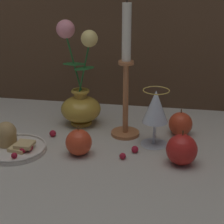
# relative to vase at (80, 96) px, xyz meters

# --- Properties ---
(ground_plane) EXTENTS (2.40, 2.40, 0.00)m
(ground_plane) POSITION_rel_vase_xyz_m (0.07, -0.13, -0.10)
(ground_plane) COLOR #B7B2A3
(ground_plane) RESTS_ON ground
(vase) EXTENTS (0.13, 0.13, 0.33)m
(vase) POSITION_rel_vase_xyz_m (0.00, 0.00, 0.00)
(vase) COLOR gold
(vase) RESTS_ON ground_plane
(plate_with_pastries) EXTENTS (0.17, 0.17, 0.08)m
(plate_with_pastries) POSITION_rel_vase_xyz_m (-0.14, -0.21, -0.08)
(plate_with_pastries) COLOR silver
(plate_with_pastries) RESTS_ON ground_plane
(wine_glass) EXTENTS (0.08, 0.08, 0.16)m
(wine_glass) POSITION_rel_vase_xyz_m (0.24, -0.11, 0.01)
(wine_glass) COLOR silver
(wine_glass) RESTS_ON ground_plane
(candlestick) EXTENTS (0.09, 0.09, 0.40)m
(candlestick) POSITION_rel_vase_xyz_m (0.15, -0.06, 0.07)
(candlestick) COLOR #B77042
(candlestick) RESTS_ON ground_plane
(apple_beside_vase) EXTENTS (0.07, 0.07, 0.08)m
(apple_beside_vase) POSITION_rel_vase_xyz_m (0.05, -0.21, -0.06)
(apple_beside_vase) COLOR #D14223
(apple_beside_vase) RESTS_ON ground_plane
(apple_near_glass) EXTENTS (0.08, 0.08, 0.09)m
(apple_near_glass) POSITION_rel_vase_xyz_m (0.32, -0.21, -0.06)
(apple_near_glass) COLOR red
(apple_near_glass) RESTS_ON ground_plane
(apple_at_table_edge) EXTENTS (0.07, 0.07, 0.08)m
(apple_at_table_edge) POSITION_rel_vase_xyz_m (0.32, -0.03, -0.06)
(apple_at_table_edge) COLOR #D14223
(apple_at_table_edge) RESTS_ON ground_plane
(berry_near_plate) EXTENTS (0.02, 0.02, 0.02)m
(berry_near_plate) POSITION_rel_vase_xyz_m (-0.06, -0.11, -0.09)
(berry_near_plate) COLOR #AD192D
(berry_near_plate) RESTS_ON ground_plane
(berry_front_center) EXTENTS (0.02, 0.02, 0.02)m
(berry_front_center) POSITION_rel_vase_xyz_m (0.20, -0.17, -0.09)
(berry_front_center) COLOR #AD192D
(berry_front_center) RESTS_ON ground_plane
(berry_by_glass_stem) EXTENTS (0.02, 0.02, 0.02)m
(berry_by_glass_stem) POSITION_rel_vase_xyz_m (0.17, -0.21, -0.09)
(berry_by_glass_stem) COLOR #AD192D
(berry_by_glass_stem) RESTS_ON ground_plane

